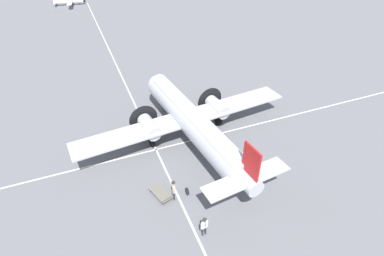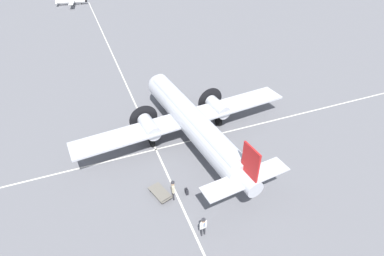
% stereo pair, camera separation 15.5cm
% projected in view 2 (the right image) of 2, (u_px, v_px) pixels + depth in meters
% --- Properties ---
extents(ground_plane, '(300.00, 300.00, 0.00)m').
position_uv_depth(ground_plane, '(192.00, 141.00, 29.51)').
color(ground_plane, slate).
extents(apron_line_eastwest, '(120.00, 0.16, 0.01)m').
position_uv_depth(apron_line_eastwest, '(156.00, 150.00, 28.43)').
color(apron_line_eastwest, silver).
rests_on(apron_line_eastwest, ground_plane).
extents(apron_line_northsouth, '(0.16, 120.00, 0.01)m').
position_uv_depth(apron_line_northsouth, '(192.00, 141.00, 29.59)').
color(apron_line_northsouth, silver).
rests_on(apron_line_northsouth, ground_plane).
extents(airliner_main, '(19.06, 22.15, 5.64)m').
position_uv_depth(airliner_main, '(190.00, 118.00, 28.33)').
color(airliner_main, silver).
rests_on(airliner_main, ground_plane).
extents(crew_foreground, '(0.33, 0.58, 1.72)m').
position_uv_depth(crew_foreground, '(203.00, 225.00, 20.41)').
color(crew_foreground, '#2D2D33').
rests_on(crew_foreground, ground_plane).
extents(passenger_boarding, '(0.62, 0.35, 1.86)m').
position_uv_depth(passenger_boarding, '(173.00, 188.00, 22.98)').
color(passenger_boarding, '#2D2D33').
rests_on(passenger_boarding, ground_plane).
extents(suitcase_near_door, '(0.40, 0.20, 0.54)m').
position_uv_depth(suitcase_near_door, '(187.00, 191.00, 23.93)').
color(suitcase_near_door, '#232328').
rests_on(suitcase_near_door, ground_plane).
extents(baggage_cart, '(2.30, 1.62, 0.56)m').
position_uv_depth(baggage_cart, '(160.00, 193.00, 23.79)').
color(baggage_cart, '#6B665B').
rests_on(baggage_cart, ground_plane).
extents(light_aircraft_distant, '(9.73, 7.28, 1.89)m').
position_uv_depth(light_aircraft_distant, '(72.00, 1.00, 71.09)').
color(light_aircraft_distant, white).
rests_on(light_aircraft_distant, ground_plane).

